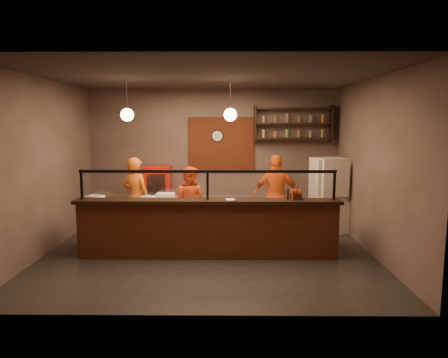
{
  "coord_description": "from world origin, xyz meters",
  "views": [
    {
      "loc": [
        0.36,
        -7.21,
        2.37
      ],
      "look_at": [
        0.28,
        0.3,
        1.35
      ],
      "focal_mm": 32.0,
      "sensor_mm": 36.0,
      "label": 1
    }
  ],
  "objects_px": {
    "cook_right": "(276,195)",
    "condiment_caddy": "(296,196)",
    "wall_clock": "(217,136)",
    "cook_left": "(136,198)",
    "fridge": "(329,195)",
    "pizza_dough": "(213,202)",
    "red_cooler": "(159,195)",
    "pepper_mill": "(288,194)",
    "cook_mid": "(190,202)"
  },
  "relations": [
    {
      "from": "wall_clock",
      "to": "red_cooler",
      "type": "xyz_separation_m",
      "value": [
        -1.4,
        -0.31,
        -1.4
      ]
    },
    {
      "from": "cook_left",
      "to": "cook_right",
      "type": "xyz_separation_m",
      "value": [
        2.98,
        0.32,
        0.01
      ]
    },
    {
      "from": "cook_right",
      "to": "red_cooler",
      "type": "bearing_deg",
      "value": -13.97
    },
    {
      "from": "wall_clock",
      "to": "cook_left",
      "type": "xyz_separation_m",
      "value": [
        -1.67,
        -1.46,
        -1.25
      ]
    },
    {
      "from": "cook_left",
      "to": "condiment_caddy",
      "type": "bearing_deg",
      "value": -177.59
    },
    {
      "from": "cook_right",
      "to": "condiment_caddy",
      "type": "bearing_deg",
      "value": 98.53
    },
    {
      "from": "cook_left",
      "to": "pizza_dough",
      "type": "relative_size",
      "value": 3.42
    },
    {
      "from": "cook_mid",
      "to": "red_cooler",
      "type": "relative_size",
      "value": 1.08
    },
    {
      "from": "red_cooler",
      "to": "condiment_caddy",
      "type": "xyz_separation_m",
      "value": [
        2.86,
        -2.4,
        0.42
      ]
    },
    {
      "from": "fridge",
      "to": "pepper_mill",
      "type": "distance_m",
      "value": 2.15
    },
    {
      "from": "red_cooler",
      "to": "cook_left",
      "type": "bearing_deg",
      "value": -106.54
    },
    {
      "from": "wall_clock",
      "to": "cook_left",
      "type": "distance_m",
      "value": 2.55
    },
    {
      "from": "pizza_dough",
      "to": "pepper_mill",
      "type": "xyz_separation_m",
      "value": [
        1.34,
        -0.54,
        0.24
      ]
    },
    {
      "from": "cook_mid",
      "to": "fridge",
      "type": "xyz_separation_m",
      "value": [
        3.05,
        0.42,
        0.07
      ]
    },
    {
      "from": "wall_clock",
      "to": "red_cooler",
      "type": "relative_size",
      "value": 0.22
    },
    {
      "from": "wall_clock",
      "to": "cook_left",
      "type": "height_order",
      "value": "wall_clock"
    },
    {
      "from": "fridge",
      "to": "pepper_mill",
      "type": "height_order",
      "value": "fridge"
    },
    {
      "from": "condiment_caddy",
      "to": "pepper_mill",
      "type": "distance_m",
      "value": 0.15
    },
    {
      "from": "pizza_dough",
      "to": "pepper_mill",
      "type": "height_order",
      "value": "pepper_mill"
    },
    {
      "from": "wall_clock",
      "to": "cook_mid",
      "type": "height_order",
      "value": "wall_clock"
    },
    {
      "from": "wall_clock",
      "to": "fridge",
      "type": "bearing_deg",
      "value": -21.23
    },
    {
      "from": "fridge",
      "to": "red_cooler",
      "type": "xyz_separation_m",
      "value": [
        -3.9,
        0.66,
        -0.13
      ]
    },
    {
      "from": "pizza_dough",
      "to": "pepper_mill",
      "type": "bearing_deg",
      "value": -21.81
    },
    {
      "from": "wall_clock",
      "to": "pizza_dough",
      "type": "bearing_deg",
      "value": -90.8
    },
    {
      "from": "condiment_caddy",
      "to": "cook_left",
      "type": "bearing_deg",
      "value": 158.33
    },
    {
      "from": "cook_left",
      "to": "cook_right",
      "type": "distance_m",
      "value": 3.0
    },
    {
      "from": "fridge",
      "to": "pizza_dough",
      "type": "height_order",
      "value": "fridge"
    },
    {
      "from": "cook_mid",
      "to": "condiment_caddy",
      "type": "xyz_separation_m",
      "value": [
        2.01,
        -1.31,
        0.36
      ]
    },
    {
      "from": "fridge",
      "to": "pizza_dough",
      "type": "relative_size",
      "value": 3.3
    },
    {
      "from": "fridge",
      "to": "cook_mid",
      "type": "bearing_deg",
      "value": 170.77
    },
    {
      "from": "red_cooler",
      "to": "fridge",
      "type": "bearing_deg",
      "value": -12.78
    },
    {
      "from": "pizza_dough",
      "to": "condiment_caddy",
      "type": "relative_size",
      "value": 2.45
    },
    {
      "from": "cook_mid",
      "to": "pepper_mill",
      "type": "bearing_deg",
      "value": 166.2
    },
    {
      "from": "wall_clock",
      "to": "red_cooler",
      "type": "distance_m",
      "value": 2.01
    },
    {
      "from": "fridge",
      "to": "condiment_caddy",
      "type": "height_order",
      "value": "fridge"
    },
    {
      "from": "fridge",
      "to": "pizza_dough",
      "type": "xyz_separation_m",
      "value": [
        -2.53,
        -1.23,
        0.08
      ]
    },
    {
      "from": "cook_mid",
      "to": "condiment_caddy",
      "type": "bearing_deg",
      "value": 168.85
    },
    {
      "from": "pizza_dough",
      "to": "wall_clock",
      "type": "bearing_deg",
      "value": 89.2
    },
    {
      "from": "red_cooler",
      "to": "condiment_caddy",
      "type": "bearing_deg",
      "value": -43.11
    },
    {
      "from": "cook_mid",
      "to": "pepper_mill",
      "type": "height_order",
      "value": "cook_mid"
    },
    {
      "from": "cook_left",
      "to": "condiment_caddy",
      "type": "relative_size",
      "value": 8.36
    },
    {
      "from": "fridge",
      "to": "red_cooler",
      "type": "height_order",
      "value": "fridge"
    },
    {
      "from": "fridge",
      "to": "cook_right",
      "type": "bearing_deg",
      "value": 170.94
    },
    {
      "from": "pizza_dough",
      "to": "cook_left",
      "type": "bearing_deg",
      "value": 155.8
    },
    {
      "from": "cook_mid",
      "to": "fridge",
      "type": "distance_m",
      "value": 3.08
    },
    {
      "from": "condiment_caddy",
      "to": "pepper_mill",
      "type": "height_order",
      "value": "pepper_mill"
    },
    {
      "from": "cook_left",
      "to": "pizza_dough",
      "type": "distance_m",
      "value": 1.8
    },
    {
      "from": "cook_right",
      "to": "condiment_caddy",
      "type": "xyz_separation_m",
      "value": [
        0.15,
        -1.57,
        0.25
      ]
    },
    {
      "from": "condiment_caddy",
      "to": "wall_clock",
      "type": "bearing_deg",
      "value": 118.36
    },
    {
      "from": "red_cooler",
      "to": "pepper_mill",
      "type": "xyz_separation_m",
      "value": [
        2.71,
        -2.43,
        0.45
      ]
    }
  ]
}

